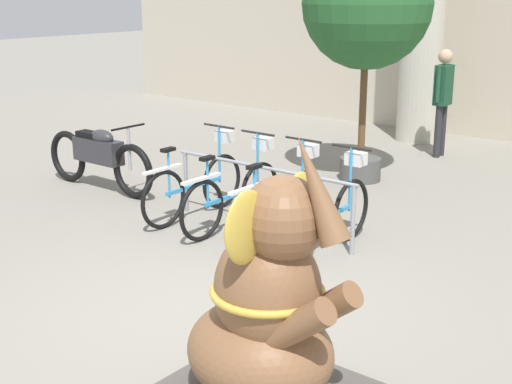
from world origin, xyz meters
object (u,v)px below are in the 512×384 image
motorcycle (99,156)px  potted_tree (367,7)px  bicycle_1 (234,194)px  bicycle_3 (328,214)px  elephant_statue (267,323)px  bicycle_0 (196,184)px  bicycle_2 (280,203)px  person_pedestrian (443,93)px

motorcycle → potted_tree: (2.52, 2.66, 1.94)m
bicycle_1 → potted_tree: potted_tree is taller
bicycle_3 → potted_tree: potted_tree is taller
elephant_statue → bicycle_1: bearing=133.5°
bicycle_0 → bicycle_3: same height
bicycle_2 → motorcycle: (-3.11, 0.05, 0.06)m
bicycle_3 → elephant_statue: 3.04m
motorcycle → bicycle_3: bearing=-0.9°
bicycle_0 → elephant_statue: (3.20, -2.74, 0.24)m
elephant_statue → person_pedestrian: 7.89m
potted_tree → elephant_statue: bearing=-65.1°
elephant_statue → bicycle_2: bearing=125.4°
bicycle_0 → motorcycle: bicycle_0 is taller
bicycle_1 → bicycle_3: size_ratio=1.00×
bicycle_0 → bicycle_2: size_ratio=1.00×
elephant_statue → person_pedestrian: elephant_statue is taller
elephant_statue → person_pedestrian: bearing=106.9°
bicycle_1 → potted_tree: (0.04, 2.74, 2.00)m
bicycle_3 → motorcycle: 3.73m
bicycle_3 → motorcycle: bearing=179.1°
bicycle_2 → elephant_statue: size_ratio=0.88×
motorcycle → person_pedestrian: 5.53m
bicycle_3 → person_pedestrian: 4.95m
motorcycle → bicycle_0: bearing=-1.6°
bicycle_1 → potted_tree: size_ratio=0.51×
bicycle_2 → person_pedestrian: size_ratio=0.98×
bicycle_2 → person_pedestrian: person_pedestrian is taller
bicycle_0 → elephant_statue: 4.22m
bicycle_2 → motorcycle: bearing=179.0°
bicycle_0 → bicycle_1: bearing=-2.8°
bicycle_3 → person_pedestrian: bearing=101.4°
bicycle_1 → bicycle_3: bearing=1.0°
potted_tree → bicycle_2: bearing=-77.8°
bicycle_0 → bicycle_1: size_ratio=1.00×
bicycle_2 → person_pedestrian: bearing=94.0°
bicycle_2 → potted_tree: bearing=102.2°
bicycle_1 → bicycle_0: bearing=177.2°
bicycle_3 → motorcycle: (-3.73, 0.06, 0.06)m
elephant_statue → motorcycle: size_ratio=0.92×
bicycle_3 → bicycle_1: bearing=-179.0°
person_pedestrian → potted_tree: 2.51m
bicycle_0 → motorcycle: (-1.85, 0.05, 0.06)m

